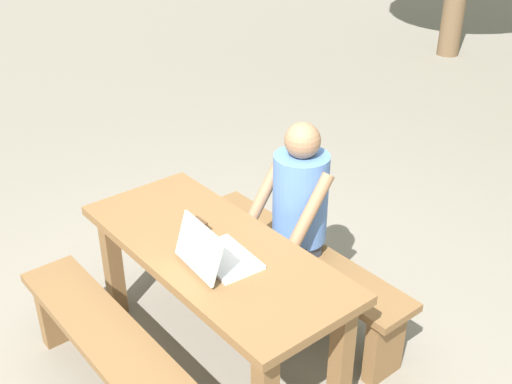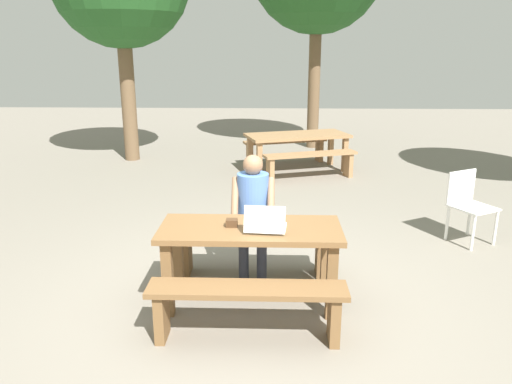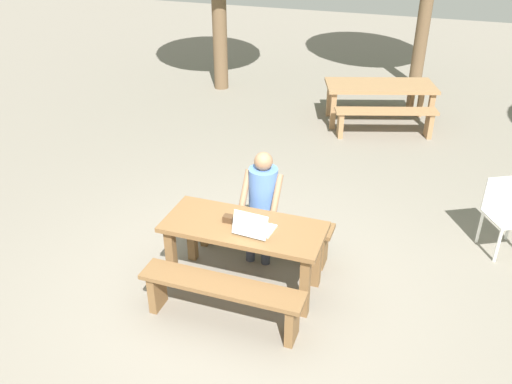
{
  "view_description": "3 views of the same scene",
  "coord_description": "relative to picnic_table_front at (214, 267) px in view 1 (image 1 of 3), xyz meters",
  "views": [
    {
      "loc": [
        2.22,
        -1.54,
        2.55
      ],
      "look_at": [
        0.04,
        0.25,
        0.99
      ],
      "focal_mm": 44.12,
      "sensor_mm": 36.0,
      "label": 1
    },
    {
      "loc": [
        0.18,
        -4.13,
        2.28
      ],
      "look_at": [
        0.04,
        0.25,
        0.99
      ],
      "focal_mm": 34.91,
      "sensor_mm": 36.0,
      "label": 2
    },
    {
      "loc": [
        1.58,
        -4.17,
        3.62
      ],
      "look_at": [
        0.04,
        0.25,
        0.99
      ],
      "focal_mm": 37.51,
      "sensor_mm": 36.0,
      "label": 3
    }
  ],
  "objects": [
    {
      "name": "picnic_table_front",
      "position": [
        0.0,
        0.0,
        0.0
      ],
      "size": [
        1.61,
        0.69,
        0.74
      ],
      "color": "brown",
      "rests_on": "ground"
    },
    {
      "name": "bench_far",
      "position": [
        0.0,
        0.61,
        -0.27
      ],
      "size": [
        1.58,
        0.3,
        0.47
      ],
      "color": "brown",
      "rests_on": "ground"
    },
    {
      "name": "laptop",
      "position": [
        0.14,
        -0.08,
        0.19
      ],
      "size": [
        0.37,
        0.34,
        0.25
      ],
      "rotation": [
        0.0,
        0.0,
        3.06
      ],
      "color": "white",
      "rests_on": "picnic_table_front"
    },
    {
      "name": "person_seated",
      "position": [
        0.0,
        0.57,
        0.14
      ],
      "size": [
        0.42,
        0.41,
        1.27
      ],
      "color": "#333847",
      "rests_on": "ground"
    },
    {
      "name": "bench_near",
      "position": [
        0.0,
        -0.61,
        -0.27
      ],
      "size": [
        1.58,
        0.3,
        0.47
      ],
      "color": "brown",
      "rests_on": "ground"
    },
    {
      "name": "ground_plane",
      "position": [
        0.0,
        0.0,
        -0.61
      ],
      "size": [
        30.0,
        30.0,
        0.0
      ],
      "primitive_type": "plane",
      "color": "gray"
    },
    {
      "name": "small_pouch",
      "position": [
        -0.17,
        0.01,
        0.17
      ],
      "size": [
        0.1,
        0.08,
        0.07
      ],
      "color": "#4C331E",
      "rests_on": "picnic_table_front"
    }
  ]
}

